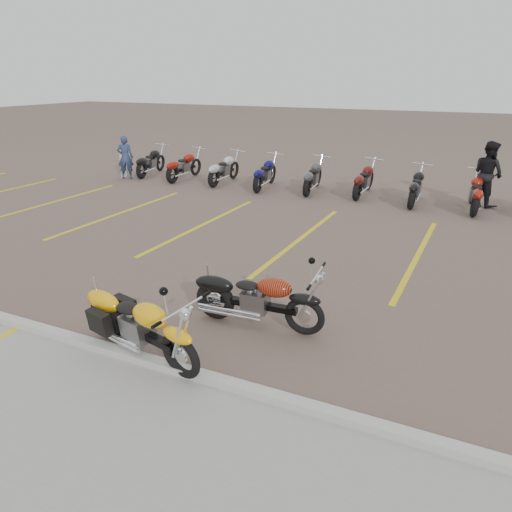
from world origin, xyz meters
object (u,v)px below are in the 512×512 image
(yellow_cruiser, at_px, (140,326))
(person_a, at_px, (125,157))
(flame_cruiser, at_px, (256,300))
(bollard, at_px, (123,164))
(person_b, at_px, (488,174))

(yellow_cruiser, bearing_deg, person_a, 144.31)
(flame_cruiser, height_order, bollard, bollard)
(yellow_cruiser, bearing_deg, flame_cruiser, 68.93)
(yellow_cruiser, relative_size, flame_cruiser, 1.05)
(person_b, bearing_deg, yellow_cruiser, 114.97)
(person_b, bearing_deg, bollard, 49.49)
(flame_cruiser, bearing_deg, person_a, 135.00)
(yellow_cruiser, height_order, flame_cruiser, yellow_cruiser)
(person_b, height_order, bollard, person_b)
(person_a, xyz_separation_m, person_b, (12.21, 1.38, 0.16))
(person_a, height_order, bollard, person_a)
(person_a, height_order, person_b, person_b)
(person_a, relative_size, bollard, 1.58)
(yellow_cruiser, distance_m, person_b, 11.85)
(flame_cruiser, bearing_deg, bollard, 135.28)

